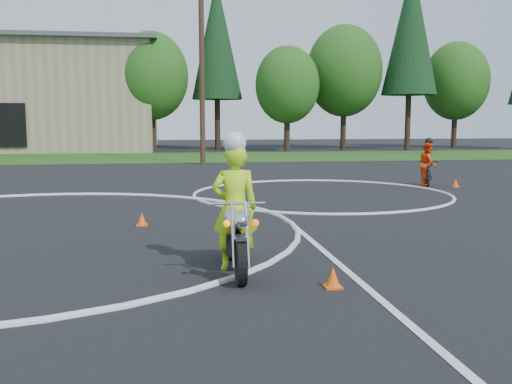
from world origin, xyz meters
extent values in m
cube|color=#1E4714|center=(0.00, 27.00, 0.01)|extent=(120.00, 10.00, 0.02)
torus|color=silver|center=(0.00, 3.00, 0.01)|extent=(12.12, 12.12, 0.12)
torus|color=silver|center=(8.00, 8.00, 0.01)|extent=(8.10, 8.10, 0.10)
cube|color=silver|center=(6.00, -2.00, 0.01)|extent=(0.12, 10.00, 0.01)
cylinder|color=black|center=(4.29, -1.57, 0.33)|extent=(0.15, 0.67, 0.66)
cylinder|color=black|center=(4.32, -0.02, 0.33)|extent=(0.15, 0.67, 0.66)
cube|color=black|center=(4.30, -0.74, 0.44)|extent=(0.32, 0.61, 0.33)
ellipsoid|color=silver|center=(4.30, -0.96, 0.86)|extent=(0.41, 0.71, 0.31)
cube|color=black|center=(4.31, -0.41, 0.82)|extent=(0.30, 0.67, 0.11)
cylinder|color=silver|center=(4.19, -1.48, 0.72)|extent=(0.06, 0.40, 0.89)
cylinder|color=white|center=(4.39, -1.48, 0.72)|extent=(0.06, 0.40, 0.89)
cube|color=silver|center=(4.29, -1.59, 0.69)|extent=(0.16, 0.25, 0.06)
cylinder|color=silver|center=(4.29, -1.29, 1.13)|extent=(0.77, 0.05, 0.04)
sphere|color=silver|center=(4.28, -1.68, 0.94)|extent=(0.20, 0.20, 0.20)
sphere|color=orange|center=(4.09, -1.65, 0.91)|extent=(0.10, 0.10, 0.10)
sphere|color=#FF4C0C|center=(4.48, -1.66, 0.91)|extent=(0.10, 0.10, 0.10)
cylinder|color=white|center=(4.49, -0.30, 0.33)|extent=(0.11, 0.89, 0.09)
imported|color=#BEF619|center=(4.30, -0.69, 0.98)|extent=(0.72, 0.48, 1.96)
sphere|color=silver|center=(4.30, -0.74, 1.98)|extent=(0.35, 0.35, 0.35)
imported|color=black|center=(12.31, 9.62, 0.47)|extent=(1.23, 1.89, 0.94)
imported|color=#F5400C|center=(12.31, 9.62, 0.78)|extent=(0.83, 0.92, 1.56)
sphere|color=black|center=(12.31, 9.62, 1.58)|extent=(0.27, 0.27, 0.27)
cone|color=#FF5A0D|center=(5.54, -1.89, 0.15)|extent=(0.22, 0.22, 0.30)
cube|color=#FF5A0D|center=(5.54, -1.89, 0.01)|extent=(0.24, 0.24, 0.03)
cone|color=#FF5A0D|center=(4.58, 3.28, 0.15)|extent=(0.22, 0.22, 0.30)
cube|color=#FF5A0D|center=(4.58, 3.28, 0.01)|extent=(0.24, 0.24, 0.03)
cone|color=#FF5A0D|center=(13.16, 9.20, 0.15)|extent=(0.22, 0.22, 0.30)
cube|color=#FF5A0D|center=(13.16, 9.20, 0.01)|extent=(0.24, 0.24, 0.03)
cone|color=#FF5A0D|center=(2.67, 3.31, 0.15)|extent=(0.22, 0.22, 0.30)
cube|color=#FF5A0D|center=(2.67, 3.31, 0.01)|extent=(0.24, 0.24, 0.03)
cube|color=black|center=(-8.00, 31.90, 2.00)|extent=(3.00, 0.16, 3.00)
cylinder|color=#382619|center=(2.00, 34.00, 1.62)|extent=(0.44, 0.44, 3.24)
ellipsoid|color=#1E5116|center=(2.00, 34.00, 5.58)|extent=(5.40, 5.40, 6.48)
cylinder|color=#382619|center=(7.00, 36.00, 1.98)|extent=(0.44, 0.44, 3.96)
cone|color=black|center=(7.00, 36.00, 8.63)|extent=(3.96, 3.96, 9.35)
cylinder|color=#382619|center=(12.00, 33.00, 1.44)|extent=(0.44, 0.44, 2.88)
ellipsoid|color=#1E5116|center=(12.00, 33.00, 4.96)|extent=(4.80, 4.80, 5.76)
cylinder|color=#382619|center=(17.00, 35.00, 1.80)|extent=(0.44, 0.44, 3.60)
ellipsoid|color=#1E5116|center=(17.00, 35.00, 6.20)|extent=(6.00, 6.00, 7.20)
cylinder|color=#382619|center=(22.00, 34.00, 2.16)|extent=(0.44, 0.44, 4.32)
cone|color=black|center=(22.00, 34.00, 9.42)|extent=(4.32, 4.32, 10.20)
cylinder|color=#382619|center=(27.00, 36.00, 1.62)|extent=(0.44, 0.44, 3.24)
ellipsoid|color=#1E5116|center=(27.00, 36.00, 5.58)|extent=(5.40, 5.40, 6.48)
cylinder|color=#382619|center=(-2.00, 35.00, 1.44)|extent=(0.44, 0.44, 2.88)
ellipsoid|color=#1E5116|center=(-2.00, 35.00, 4.96)|extent=(4.80, 4.80, 5.76)
cylinder|color=#473321|center=(5.00, 21.00, 5.00)|extent=(0.28, 0.28, 10.00)
camera|label=1|loc=(3.35, -9.35, 2.32)|focal=40.00mm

